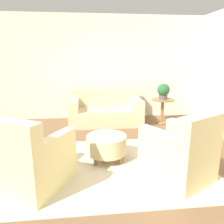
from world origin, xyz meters
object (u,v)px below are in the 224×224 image
object	(u,v)px
couch	(105,111)
armchair_right	(181,154)
potted_plant_on_side_table	(163,91)
ottoman_table	(107,144)
side_table	(162,107)
armchair_left	(32,162)

from	to	relation	value
couch	armchair_right	world-z (taller)	armchair_right
potted_plant_on_side_table	couch	bearing A→B (deg)	174.13
ottoman_table	potted_plant_on_side_table	distance (m)	2.64
couch	armchair_right	bearing A→B (deg)	-73.91
armchair_right	side_table	bearing A→B (deg)	76.22
couch	ottoman_table	world-z (taller)	couch
armchair_right	armchair_left	bearing A→B (deg)	180.00
armchair_right	potted_plant_on_side_table	distance (m)	2.83
side_table	potted_plant_on_side_table	size ratio (longest dim) A/B	1.58
ottoman_table	potted_plant_on_side_table	xyz separation A→B (m)	(1.64, 1.99, 0.57)
armchair_left	potted_plant_on_side_table	distance (m)	3.83
ottoman_table	armchair_right	bearing A→B (deg)	-36.19
armchair_left	armchair_right	size ratio (longest dim) A/B	1.00
couch	potted_plant_on_side_table	world-z (taller)	potted_plant_on_side_table
armchair_right	potted_plant_on_side_table	bearing A→B (deg)	76.22
armchair_right	potted_plant_on_side_table	world-z (taller)	potted_plant_on_side_table
side_table	ottoman_table	bearing A→B (deg)	-129.44
couch	ottoman_table	xyz separation A→B (m)	(-0.15, -2.15, -0.03)
armchair_left	armchair_right	world-z (taller)	same
couch	potted_plant_on_side_table	xyz separation A→B (m)	(1.49, -0.15, 0.54)
armchair_right	potted_plant_on_side_table	xyz separation A→B (m)	(0.66, 2.71, 0.47)
armchair_left	ottoman_table	distance (m)	1.25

